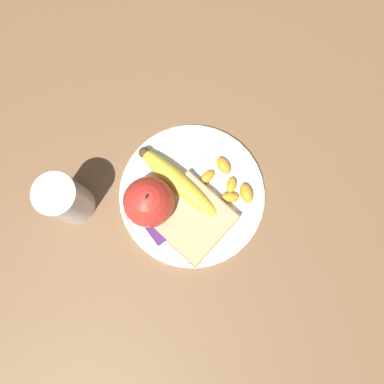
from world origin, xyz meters
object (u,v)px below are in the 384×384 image
Objects in this scene: plate at (192,195)px; jam_packet at (160,230)px; apple at (149,202)px; banana at (178,182)px; bread_slice at (192,218)px; juice_glass at (67,200)px; fork at (194,197)px.

jam_packet reaches higher than plate.
apple is 0.06m from banana.
bread_slice and jam_packet have the same top height.
fork is at bearing 56.28° from juice_glass.
apple is 2.18× the size of jam_packet.
bread_slice is 0.05m from jam_packet.
bread_slice is 3.25× the size of jam_packet.
juice_glass is at bearing -134.33° from bread_slice.
bread_slice reaches higher than fork.
fork is at bearing 12.42° from banana.
fork is (0.03, 0.01, -0.02)m from banana.
banana reaches higher than plate.
apple reaches higher than plate.
apple is 0.52× the size of banana.
jam_packet is at bearing -57.48° from banana.
apple is 0.08m from fork.
juice_glass is at bearing -74.91° from fork.
banana reaches higher than jam_packet.
banana is 0.06m from bread_slice.
banana is at bearing 92.57° from apple.
bread_slice is at bearing 45.67° from juice_glass.
juice_glass reaches higher than bread_slice.
bread_slice is (0.06, 0.04, -0.03)m from apple.
fork reaches higher than plate.
plate is 5.94× the size of jam_packet.
jam_packet is (0.01, -0.08, 0.01)m from fork.
juice_glass reaches higher than fork.
juice_glass is 0.75× the size of fork.
plate is at bearing 102.68° from jam_packet.
juice_glass is 0.15m from jam_packet.
juice_glass reaches higher than banana.
juice_glass is at bearing -116.08° from banana.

